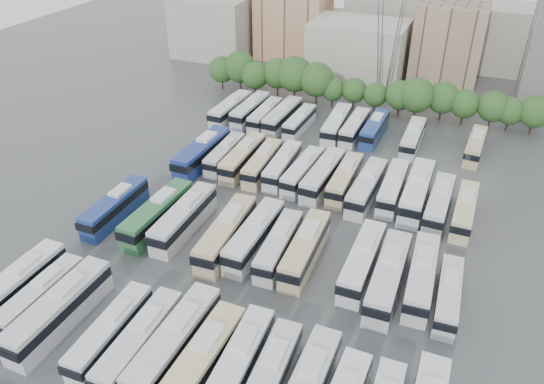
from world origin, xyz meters
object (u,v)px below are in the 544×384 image
at_px(bus_r1_s10, 362,261).
at_px(bus_r0_s0, 16,286).
at_px(bus_r2_s12, 439,203).
at_px(bus_r3_s0, 231,109).
at_px(bus_r2_s11, 417,191).
at_px(bus_r3_s13, 475,146).
at_px(bus_r0_s8, 239,364).
at_px(bus_r3_s8, 374,129).
at_px(bus_r0_s2, 60,309).
at_px(bus_r2_s8, 345,179).
at_px(bus_r2_s2, 225,154).
at_px(bus_r3_s4, 300,122).
at_px(bus_r2_s13, 465,210).
at_px(bus_r3_s3, 282,116).
at_px(bus_r2_s7, 323,175).
at_px(bus_r2_s9, 367,187).
at_px(bus_r0_s7, 200,364).
at_px(bus_r2_s10, 393,187).
at_px(bus_r0_s6, 175,342).
at_px(bus_r3_s7, 355,127).
at_px(bus_r1_s0, 115,207).
at_px(bus_r3_s6, 336,124).
at_px(bus_r2_s6, 303,171).
at_px(bus_r2_s4, 262,163).
at_px(bus_r3_s10, 413,138).
at_px(bus_r0_s4, 111,332).
at_px(bus_r1_s11, 388,276).
at_px(bus_r2_s3, 243,157).
at_px(bus_r2_s5, 282,165).
at_px(bus_r1_s12, 422,276).
at_px(bus_r1_s6, 254,235).
at_px(bus_r3_s1, 250,110).
at_px(bus_r2_s1, 202,152).
at_px(bus_r1_s5, 226,233).
at_px(bus_r1_s13, 448,295).
at_px(bus_r0_s9, 269,379).
at_px(bus_r1_s7, 279,246).
at_px(bus_r0_s1, 41,296).
at_px(bus_r0_s5, 140,342).
at_px(electricity_pylon, 393,2).

bearing_deg(bus_r1_s10, bus_r0_s0, -151.15).
relative_size(bus_r2_s12, bus_r3_s0, 0.97).
bearing_deg(bus_r2_s11, bus_r3_s13, 70.49).
xyz_separation_m(bus_r0_s8, bus_r3_s8, (-0.14, 54.35, -0.11)).
xyz_separation_m(bus_r0_s2, bus_r2_s8, (19.51, 36.69, -0.24)).
xyz_separation_m(bus_r2_s2, bus_r3_s4, (6.66, 16.11, -0.02)).
relative_size(bus_r2_s13, bus_r3_s3, 0.91).
relative_size(bus_r2_s7, bus_r3_s8, 1.09).
bearing_deg(bus_r2_s9, bus_r3_s8, 101.85).
height_order(bus_r0_s7, bus_r2_s10, bus_r0_s7).
xyz_separation_m(bus_r0_s6, bus_r3_s3, (-9.90, 53.02, -0.14)).
xyz_separation_m(bus_r0_s0, bus_r3_s7, (23.11, 53.21, -0.18)).
relative_size(bus_r1_s0, bus_r3_s6, 0.97).
bearing_deg(bus_r2_s11, bus_r3_s0, 155.68).
distance_m(bus_r0_s8, bus_r2_s6, 36.33).
bearing_deg(bus_r2_s11, bus_r2_s13, -16.75).
distance_m(bus_r2_s4, bus_r3_s10, 26.24).
relative_size(bus_r0_s4, bus_r1_s11, 0.87).
relative_size(bus_r0_s8, bus_r3_s8, 1.06).
relative_size(bus_r2_s3, bus_r2_s5, 1.06).
distance_m(bus_r1_s12, bus_r2_s7, 23.89).
height_order(bus_r1_s6, bus_r2_s7, bus_r1_s6).
height_order(bus_r1_s0, bus_r2_s8, bus_r1_s0).
distance_m(bus_r0_s6, bus_r2_s3, 37.55).
xyz_separation_m(bus_r3_s1, bus_r3_s4, (9.96, -0.95, -0.22)).
bearing_deg(bus_r2_s1, bus_r3_s4, 62.14).
bearing_deg(bus_r1_s5, bus_r0_s2, -121.36).
bearing_deg(bus_r2_s6, bus_r1_s13, -36.38).
height_order(bus_r0_s4, bus_r2_s6, bus_r2_s6).
relative_size(bus_r0_s9, bus_r3_s4, 1.11).
bearing_deg(bus_r0_s2, bus_r2_s3, 85.55).
height_order(bus_r1_s7, bus_r2_s10, bus_r2_s10).
distance_m(bus_r2_s4, bus_r2_s6, 6.52).
xyz_separation_m(bus_r0_s1, bus_r0_s2, (3.46, -1.00, 0.31)).
height_order(bus_r0_s5, bus_r2_s4, bus_r0_s5).
bearing_deg(bus_r2_s4, bus_r2_s13, -5.86).
bearing_deg(bus_r1_s6, bus_r2_s7, 80.13).
relative_size(bus_r0_s2, bus_r3_s1, 1.09).
distance_m(bus_r2_s1, bus_r3_s8, 29.99).
bearing_deg(bus_r0_s2, bus_r2_s8, 62.49).
height_order(electricity_pylon, bus_r2_s3, electricity_pylon).
bearing_deg(bus_r3_s1, bus_r2_s7, -40.70).
xyz_separation_m(bus_r0_s6, bus_r2_s4, (-6.48, 35.96, -0.28)).
relative_size(electricity_pylon, bus_r3_s10, 2.90).
bearing_deg(bus_r3_s7, bus_r1_s10, -73.26).
distance_m(bus_r0_s8, bus_r1_s10, 19.75).
distance_m(bus_r0_s8, bus_r2_s12, 36.82).
xyz_separation_m(bus_r0_s2, bus_r3_s4, (6.60, 53.27, -0.40)).
distance_m(bus_r1_s13, bus_r3_s7, 41.67).
bearing_deg(bus_r2_s1, bus_r0_s9, -52.37).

